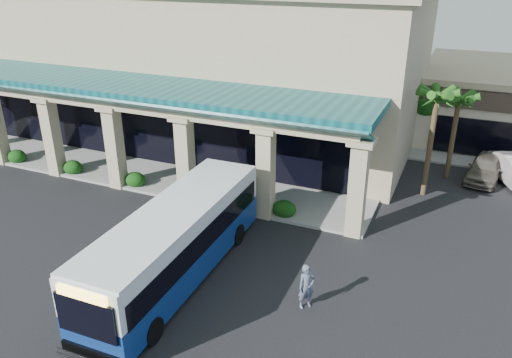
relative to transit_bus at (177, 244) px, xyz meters
The scene contains 9 objects.
ground 1.86m from the transit_bus, 103.11° to the left, with size 110.00×110.00×0.00m, color black.
main_building 19.33m from the transit_bus, 115.84° to the left, with size 30.80×14.80×11.35m, color #C0AC89, non-canonical shape.
arcade 11.42m from the transit_bus, 136.55° to the left, with size 30.00×6.20×5.70m, color #0C474D, non-canonical shape.
palm_0 14.68m from the transit_bus, 55.44° to the left, with size 2.40×2.40×6.60m, color #1E4D14, non-canonical shape.
palm_1 17.68m from the transit_bus, 58.29° to the left, with size 2.40×2.40×5.80m, color #1E4D14, non-canonical shape.
broadleaf_tree 21.30m from the transit_bus, 70.03° to the left, with size 2.60×2.60×4.81m, color #10380C, non-canonical shape.
transit_bus is the anchor object (origin of this frame).
pedestrian 5.41m from the transit_bus, ahead, with size 0.65×0.43×1.79m, color slate.
car_silver 19.22m from the transit_bus, 53.94° to the left, with size 1.74×4.32×1.47m, color #71685B.
Camera 1 is at (9.90, -15.37, 11.96)m, focal length 35.00 mm.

